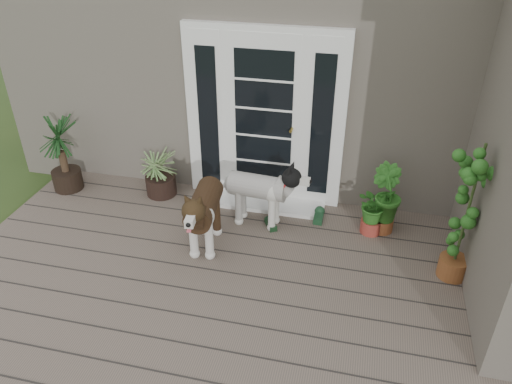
# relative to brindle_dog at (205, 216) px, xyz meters

# --- Properties ---
(deck) EXTENTS (6.20, 4.60, 0.12)m
(deck) POSITION_rel_brindle_dog_xyz_m (0.59, -1.05, -0.45)
(deck) COLOR #6B5B4C
(deck) RESTS_ON ground
(house_main) EXTENTS (7.40, 4.00, 3.10)m
(house_main) POSITION_rel_brindle_dog_xyz_m (0.59, 3.20, 1.04)
(house_main) COLOR #665E54
(house_main) RESTS_ON ground
(door_unit) EXTENTS (1.90, 0.14, 2.15)m
(door_unit) POSITION_rel_brindle_dog_xyz_m (0.39, 1.15, 0.68)
(door_unit) COLOR white
(door_unit) RESTS_ON deck
(door_step) EXTENTS (1.60, 0.40, 0.05)m
(door_step) POSITION_rel_brindle_dog_xyz_m (0.39, 0.95, -0.37)
(door_step) COLOR white
(door_step) RESTS_ON deck
(brindle_dog) EXTENTS (0.50, 0.98, 0.78)m
(brindle_dog) POSITION_rel_brindle_dog_xyz_m (0.00, 0.00, 0.00)
(brindle_dog) COLOR #3E2716
(brindle_dog) RESTS_ON deck
(white_dog) EXTENTS (0.91, 0.45, 0.74)m
(white_dog) POSITION_rel_brindle_dog_xyz_m (0.46, 0.54, -0.02)
(white_dog) COLOR silver
(white_dog) RESTS_ON deck
(spider_plant) EXTENTS (0.69, 0.69, 0.69)m
(spider_plant) POSITION_rel_brindle_dog_xyz_m (-0.90, 0.91, -0.05)
(spider_plant) COLOR #90B06C
(spider_plant) RESTS_ON deck
(yucca) EXTENTS (0.80, 0.80, 1.03)m
(yucca) POSITION_rel_brindle_dog_xyz_m (-2.16, 0.75, 0.12)
(yucca) COLOR black
(yucca) RESTS_ON deck
(herb_a) EXTENTS (0.55, 0.55, 0.50)m
(herb_a) POSITION_rel_brindle_dog_xyz_m (1.76, 0.67, -0.14)
(herb_a) COLOR #225518
(herb_a) RESTS_ON deck
(herb_b) EXTENTS (0.57, 0.57, 0.60)m
(herb_b) POSITION_rel_brindle_dog_xyz_m (1.88, 0.74, -0.09)
(herb_b) COLOR #164D16
(herb_b) RESTS_ON deck
(herb_c) EXTENTS (0.39, 0.39, 0.57)m
(herb_c) POSITION_rel_brindle_dog_xyz_m (2.86, 0.85, -0.11)
(herb_c) COLOR #235016
(herb_c) RESTS_ON deck
(sapling) EXTENTS (0.46, 0.46, 1.55)m
(sapling) POSITION_rel_brindle_dog_xyz_m (2.60, 0.09, 0.38)
(sapling) COLOR #235B1A
(sapling) RESTS_ON deck
(clog_left) EXTENTS (0.24, 0.29, 0.08)m
(clog_left) POSITION_rel_brindle_dog_xyz_m (0.62, 0.50, -0.35)
(clog_left) COLOR black
(clog_left) RESTS_ON deck
(clog_right) EXTENTS (0.15, 0.31, 0.09)m
(clog_right) POSITION_rel_brindle_dog_xyz_m (1.15, 0.79, -0.34)
(clog_right) COLOR #173920
(clog_right) RESTS_ON deck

